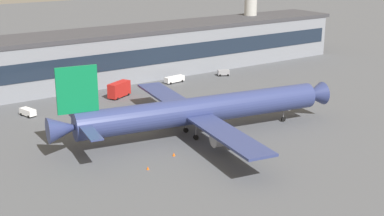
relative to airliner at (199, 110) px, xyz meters
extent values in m
plane|color=#4C4F54|center=(6.36, -1.33, -5.62)|extent=(600.00, 600.00, 0.00)
cube|color=gray|center=(6.36, 56.39, 1.38)|extent=(168.76, 18.25, 13.99)
cube|color=#38383D|center=(6.36, 56.39, 8.98)|extent=(172.13, 18.62, 1.20)
cube|color=#192333|center=(6.36, 47.21, 2.08)|extent=(165.38, 0.16, 5.04)
cylinder|color=navy|center=(0.91, -0.15, 0.02)|extent=(55.86, 14.71, 5.75)
cone|color=navy|center=(30.07, -4.94, 0.02)|extent=(6.00, 6.23, 5.47)
cone|color=navy|center=(-28.54, 4.69, 0.02)|extent=(7.08, 6.14, 5.18)
cube|color=#0C723F|center=(-25.57, 4.20, 7.50)|extent=(8.03, 1.80, 9.20)
cube|color=navy|center=(-24.05, 10.37, 0.88)|extent=(4.05, 10.61, 0.30)
cube|color=navy|center=(-26.10, -2.12, 0.88)|extent=(4.05, 10.61, 0.30)
cube|color=navy|center=(1.43, 15.37, -0.55)|extent=(9.98, 25.69, 0.50)
cube|color=navy|center=(-3.57, -15.02, -0.55)|extent=(9.98, 25.69, 0.50)
cylinder|color=#99999E|center=(1.81, 11.50, -2.54)|extent=(5.20, 3.89, 3.16)
cylinder|color=#99999E|center=(-1.97, -11.48, -2.54)|extent=(5.20, 3.89, 3.16)
cylinder|color=black|center=(21.78, -3.58, -5.07)|extent=(1.17, 0.67, 1.10)
cylinder|color=slate|center=(21.78, -3.58, -3.41)|extent=(0.24, 0.24, 2.76)
cylinder|color=black|center=(-1.42, 2.86, -5.07)|extent=(1.17, 0.67, 1.10)
cylinder|color=slate|center=(-1.42, 2.86, -3.41)|extent=(0.24, 0.24, 2.76)
cylinder|color=black|center=(-2.26, -2.25, -5.07)|extent=(1.17, 0.67, 1.10)
cylinder|color=slate|center=(-2.26, -2.25, -3.41)|extent=(0.24, 0.24, 2.76)
cylinder|color=#B7B7B2|center=(64.91, 60.04, 8.68)|extent=(4.50, 4.50, 28.59)
cube|color=gray|center=(38.30, 40.98, -4.52)|extent=(4.12, 3.41, 1.50)
cube|color=black|center=(37.42, 41.42, -4.22)|extent=(1.96, 2.21, 0.38)
cylinder|color=black|center=(36.77, 40.74, -5.27)|extent=(0.76, 0.58, 0.70)
cylinder|color=black|center=(37.58, 42.35, -5.27)|extent=(0.76, 0.58, 0.70)
cylinder|color=black|center=(39.02, 39.60, -5.27)|extent=(0.76, 0.58, 0.70)
cylinder|color=black|center=(39.83, 41.21, -5.27)|extent=(0.76, 0.58, 0.70)
cube|color=red|center=(-0.42, 37.03, -3.37)|extent=(7.60, 5.58, 3.80)
cube|color=black|center=(1.35, 37.93, -2.61)|extent=(3.33, 3.27, 0.95)
cylinder|color=black|center=(1.30, 39.22, -5.27)|extent=(0.76, 0.58, 0.70)
cylinder|color=black|center=(2.36, 37.13, -5.27)|extent=(0.76, 0.58, 0.70)
cylinder|color=black|center=(-3.19, 36.93, -5.27)|extent=(0.76, 0.58, 0.70)
cylinder|color=black|center=(-2.13, 34.85, -5.27)|extent=(0.76, 0.58, 0.70)
cube|color=white|center=(20.60, 42.12, -4.47)|extent=(6.59, 2.71, 1.60)
cube|color=black|center=(22.35, 42.32, -4.15)|extent=(2.43, 2.08, 0.40)
cylinder|color=black|center=(22.72, 43.27, -5.27)|extent=(0.73, 0.38, 0.70)
cylinder|color=black|center=(22.93, 41.48, -5.27)|extent=(0.73, 0.38, 0.70)
cylinder|color=black|center=(18.27, 42.76, -5.27)|extent=(0.73, 0.38, 0.70)
cylinder|color=black|center=(18.48, 40.97, -5.27)|extent=(0.73, 0.38, 0.70)
cube|color=white|center=(-26.44, 34.26, -4.52)|extent=(3.04, 4.75, 1.50)
cube|color=black|center=(-26.10, 33.09, -4.22)|extent=(2.11, 1.96, 0.38)
cylinder|color=black|center=(-25.19, 33.01, -5.27)|extent=(0.48, 0.76, 0.70)
cylinder|color=black|center=(-26.83, 32.54, -5.27)|extent=(0.48, 0.76, 0.70)
cylinder|color=black|center=(-26.04, 35.97, -5.27)|extent=(0.48, 0.76, 0.70)
cylinder|color=black|center=(-27.69, 35.50, -5.27)|extent=(0.48, 0.76, 0.70)
cone|color=#F2590C|center=(-11.04, -7.33, -5.27)|extent=(0.56, 0.56, 0.70)
cone|color=#F2590C|center=(-18.62, -10.32, -5.31)|extent=(0.50, 0.50, 0.62)
camera|label=1|loc=(-63.57, -90.73, 34.15)|focal=50.40mm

